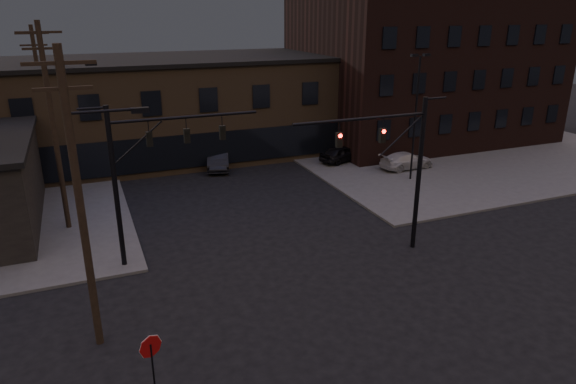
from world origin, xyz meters
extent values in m
plane|color=black|center=(0.00, 0.00, 0.00)|extent=(140.00, 140.00, 0.00)
cube|color=#474744|center=(22.00, 22.00, 0.07)|extent=(30.00, 30.00, 0.15)
cube|color=brown|center=(0.00, 28.00, 4.00)|extent=(40.00, 12.00, 8.00)
cube|color=black|center=(22.00, 26.00, 7.00)|extent=(22.00, 16.00, 14.00)
cylinder|color=black|center=(6.50, 4.50, 4.00)|extent=(0.24, 0.24, 8.00)
cylinder|color=black|center=(3.00, 4.50, 7.20)|extent=(7.00, 0.14, 0.14)
cube|color=#FF140C|center=(4.17, 4.50, 6.30)|extent=(0.28, 0.22, 0.70)
cube|color=#FF140C|center=(1.83, 4.50, 6.30)|extent=(0.28, 0.22, 0.70)
cylinder|color=black|center=(-8.00, 8.00, 4.00)|extent=(0.24, 0.24, 8.00)
cylinder|color=black|center=(-4.50, 8.00, 7.20)|extent=(7.00, 0.14, 0.14)
cube|color=black|center=(-6.25, 8.00, 6.30)|extent=(0.28, 0.22, 0.70)
cube|color=black|center=(-4.50, 8.00, 6.30)|extent=(0.28, 0.22, 0.70)
cube|color=black|center=(-2.75, 8.00, 6.30)|extent=(0.28, 0.22, 0.70)
cylinder|color=black|center=(-8.00, -2.00, 1.10)|extent=(0.06, 0.06, 2.20)
cylinder|color=maroon|center=(-8.00, -1.98, 2.10)|extent=(0.72, 0.33, 0.76)
cylinder|color=black|center=(-9.50, 2.00, 5.50)|extent=(0.28, 0.28, 11.00)
cube|color=black|center=(-9.50, 2.00, 10.40)|extent=(2.20, 0.12, 0.12)
cube|color=black|center=(-9.50, 2.00, 9.60)|extent=(1.80, 0.12, 0.12)
cube|color=black|center=(-7.20, 2.00, 8.75)|extent=(0.60, 0.25, 0.18)
cylinder|color=black|center=(-10.50, 14.00, 5.75)|extent=(0.28, 0.28, 11.50)
cube|color=black|center=(-10.50, 14.00, 10.90)|extent=(2.20, 0.12, 0.12)
cube|color=black|center=(-10.50, 14.00, 10.10)|extent=(1.80, 0.12, 0.12)
cube|color=black|center=(-8.20, 14.00, 9.25)|extent=(0.60, 0.25, 0.18)
cylinder|color=black|center=(-11.50, 26.00, 5.50)|extent=(0.28, 0.28, 11.00)
cube|color=black|center=(-11.50, 26.00, 10.40)|extent=(2.20, 0.12, 0.12)
cube|color=black|center=(-11.50, 26.00, 9.60)|extent=(1.80, 0.12, 0.12)
cylinder|color=black|center=(13.00, 14.00, 4.50)|extent=(0.14, 0.14, 9.00)
cube|color=black|center=(12.50, 14.00, 9.05)|extent=(0.50, 0.28, 0.18)
cube|color=black|center=(13.50, 14.00, 9.05)|extent=(0.50, 0.28, 0.18)
cylinder|color=black|center=(19.00, 19.00, 4.50)|extent=(0.14, 0.14, 9.00)
cube|color=black|center=(18.50, 19.00, 9.05)|extent=(0.50, 0.28, 0.18)
cube|color=black|center=(19.50, 19.00, 9.05)|extent=(0.50, 0.28, 0.18)
imported|color=black|center=(10.47, 20.03, 0.84)|extent=(4.32, 2.69, 1.37)
imported|color=#B6B6B8|center=(14.27, 16.38, 0.79)|extent=(4.53, 2.06, 1.28)
imported|color=black|center=(0.67, 22.54, 0.78)|extent=(2.82, 4.99, 1.56)
camera|label=1|loc=(-9.14, -15.99, 11.97)|focal=32.00mm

